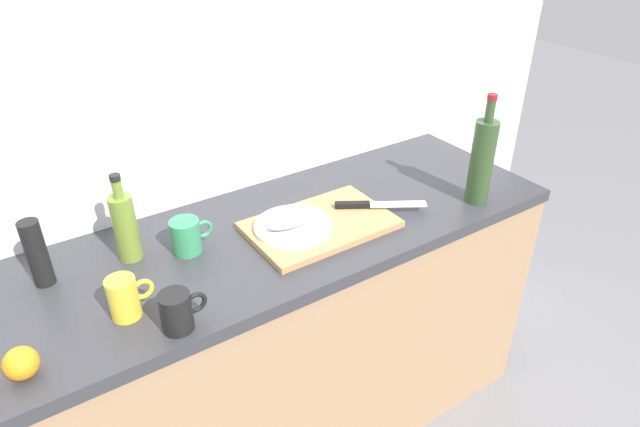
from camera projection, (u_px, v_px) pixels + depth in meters
name	position (u px, v px, depth m)	size (l,w,h in m)	color
back_wall	(191.00, 95.00, 1.68)	(3.20, 0.05, 2.50)	white
kitchen_counter	(257.00, 352.00, 1.86)	(2.00, 0.60, 0.90)	#9E7A56
cutting_board	(320.00, 225.00, 1.68)	(0.43, 0.28, 0.02)	tan
white_plate	(293.00, 226.00, 1.64)	(0.23, 0.23, 0.01)	white
fish_fillet	(293.00, 219.00, 1.63)	(0.17, 0.07, 0.04)	#999E99
chef_knife	(369.00, 205.00, 1.75)	(0.26, 0.18, 0.02)	silver
olive_oil_bottle	(125.00, 226.00, 1.50)	(0.06, 0.06, 0.26)	olive
wine_bottle	(482.00, 160.00, 1.75)	(0.07, 0.07, 0.36)	#2D4723
coffee_mug_0	(125.00, 297.00, 1.32)	(0.11, 0.07, 0.11)	yellow
coffee_mug_1	(177.00, 311.00, 1.28)	(0.12, 0.08, 0.10)	black
coffee_mug_2	(187.00, 236.00, 1.55)	(0.12, 0.08, 0.10)	#338C59
orange_1	(21.00, 363.00, 1.16)	(0.07, 0.07, 0.07)	orange
pepper_mill	(37.00, 253.00, 1.41)	(0.05, 0.05, 0.19)	black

